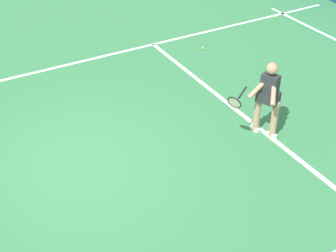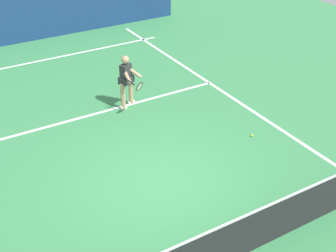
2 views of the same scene
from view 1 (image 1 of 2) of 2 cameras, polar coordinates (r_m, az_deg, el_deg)
ground_plane at (r=8.89m, az=-11.00°, el=-4.56°), size 27.63×27.63×0.00m
service_line_marking at (r=10.29m, az=8.28°, el=1.74°), size 7.62×0.10×0.01m
sideline_right_marking at (r=12.03m, az=-17.33°, el=5.61°), size 0.10×19.25×0.01m
tennis_player at (r=9.23m, az=11.64°, el=3.37°), size 0.68×1.12×1.55m
tennis_ball_mid at (r=15.13m, az=12.61°, el=12.46°), size 0.07×0.07×0.07m
tennis_ball_far at (r=12.84m, az=4.13°, el=9.15°), size 0.07×0.07×0.07m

